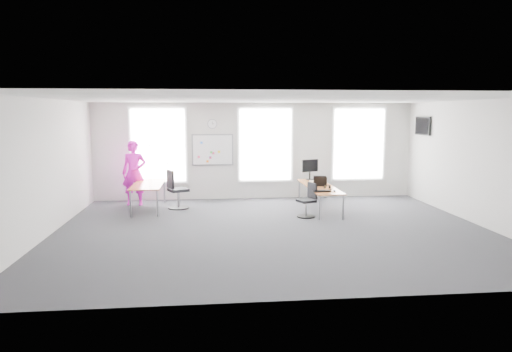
{
  "coord_description": "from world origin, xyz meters",
  "views": [
    {
      "loc": [
        -1.44,
        -10.19,
        2.69
      ],
      "look_at": [
        -0.28,
        1.2,
        1.1
      ],
      "focal_mm": 32.0,
      "sensor_mm": 36.0,
      "label": 1
    }
  ],
  "objects": [
    {
      "name": "chair_right",
      "position": [
        1.08,
        1.25,
        0.39
      ],
      "size": [
        0.52,
        0.52,
        0.89
      ],
      "rotation": [
        0.0,
        0.0,
        -1.19
      ],
      "color": "black",
      "rests_on": "ground"
    },
    {
      "name": "floor",
      "position": [
        0.0,
        0.0,
        0.0
      ],
      "size": [
        10.0,
        10.0,
        0.0
      ],
      "primitive_type": "plane",
      "color": "#26262A",
      "rests_on": "ground"
    },
    {
      "name": "keyboard",
      "position": [
        1.42,
        1.2,
        0.68
      ],
      "size": [
        0.51,
        0.26,
        0.02
      ],
      "primitive_type": "cube",
      "rotation": [
        0.0,
        0.0,
        0.19
      ],
      "color": "black",
      "rests_on": "desk_right"
    },
    {
      "name": "window_mid",
      "position": [
        0.3,
        3.97,
        1.7
      ],
      "size": [
        1.6,
        0.06,
        2.2
      ],
      "primitive_type": "cube",
      "color": "white",
      "rests_on": "wall_back"
    },
    {
      "name": "wall_right",
      "position": [
        5.0,
        0.0,
        1.5
      ],
      "size": [
        0.0,
        10.0,
        10.0
      ],
      "primitive_type": "plane",
      "rotation": [
        1.57,
        0.0,
        -1.57
      ],
      "color": "silver",
      "rests_on": "ground"
    },
    {
      "name": "laptop_sleeve",
      "position": [
        1.59,
        2.05,
        0.81
      ],
      "size": [
        0.36,
        0.3,
        0.29
      ],
      "rotation": [
        0.0,
        0.0,
        -0.33
      ],
      "color": "black",
      "rests_on": "desk_right"
    },
    {
      "name": "wall_back",
      "position": [
        0.0,
        4.0,
        1.5
      ],
      "size": [
        10.0,
        0.0,
        10.0
      ],
      "primitive_type": "plane",
      "rotation": [
        1.57,
        0.0,
        0.0
      ],
      "color": "silver",
      "rests_on": "ground"
    },
    {
      "name": "wall_left",
      "position": [
        -5.0,
        0.0,
        1.5
      ],
      "size": [
        0.0,
        10.0,
        10.0
      ],
      "primitive_type": "plane",
      "rotation": [
        1.57,
        0.0,
        1.57
      ],
      "color": "silver",
      "rests_on": "ground"
    },
    {
      "name": "monitor",
      "position": [
        1.58,
        3.29,
        1.04
      ],
      "size": [
        0.54,
        0.24,
        0.62
      ],
      "rotation": [
        0.0,
        0.0,
        0.35
      ],
      "color": "black",
      "rests_on": "desk_right"
    },
    {
      "name": "mouse",
      "position": [
        1.76,
        1.15,
        0.69
      ],
      "size": [
        0.11,
        0.14,
        0.05
      ],
      "primitive_type": "ellipsoid",
      "rotation": [
        0.0,
        0.0,
        0.32
      ],
      "color": "black",
      "rests_on": "desk_right"
    },
    {
      "name": "tv",
      "position": [
        4.95,
        3.0,
        2.3
      ],
      "size": [
        0.06,
        0.9,
        0.55
      ],
      "primitive_type": "cube",
      "color": "black",
      "rests_on": "wall_right"
    },
    {
      "name": "lens_cap",
      "position": [
        1.74,
        1.47,
        0.67
      ],
      "size": [
        0.08,
        0.08,
        0.01
      ],
      "primitive_type": "cylinder",
      "rotation": [
        0.0,
        0.0,
        -0.15
      ],
      "color": "black",
      "rests_on": "desk_right"
    },
    {
      "name": "chair_left",
      "position": [
        -2.4,
        2.64,
        0.48
      ],
      "size": [
        0.66,
        0.66,
        1.1
      ],
      "rotation": [
        0.0,
        0.0,
        1.99
      ],
      "color": "black",
      "rests_on": "ground"
    },
    {
      "name": "desk_left",
      "position": [
        -3.16,
        2.6,
        0.67
      ],
      "size": [
        0.8,
        2.01,
        0.73
      ],
      "color": "orange",
      "rests_on": "ground"
    },
    {
      "name": "headphones",
      "position": [
        1.7,
        1.68,
        0.71
      ],
      "size": [
        0.17,
        0.09,
        0.1
      ],
      "rotation": [
        0.0,
        0.0,
        0.03
      ],
      "color": "black",
      "rests_on": "desk_right"
    },
    {
      "name": "whiteboard",
      "position": [
        -1.35,
        3.97,
        1.55
      ],
      "size": [
        1.2,
        0.03,
        0.9
      ],
      "primitive_type": "cube",
      "color": "white",
      "rests_on": "wall_back"
    },
    {
      "name": "wall_clock",
      "position": [
        -1.35,
        3.97,
        2.35
      ],
      "size": [
        0.3,
        0.04,
        0.3
      ],
      "primitive_type": "cylinder",
      "rotation": [
        1.57,
        0.0,
        0.0
      ],
      "color": "gray",
      "rests_on": "wall_back"
    },
    {
      "name": "window_right",
      "position": [
        3.3,
        3.97,
        1.7
      ],
      "size": [
        1.6,
        0.06,
        2.2
      ],
      "primitive_type": "cube",
      "color": "white",
      "rests_on": "wall_back"
    },
    {
      "name": "person",
      "position": [
        -3.64,
        3.3,
        0.95
      ],
      "size": [
        0.7,
        0.46,
        1.9
      ],
      "primitive_type": "imported",
      "rotation": [
        0.0,
        0.0,
        -0.01
      ],
      "color": "#EB18CB",
      "rests_on": "ground"
    },
    {
      "name": "wall_front",
      "position": [
        0.0,
        -4.0,
        1.5
      ],
      "size": [
        10.0,
        0.0,
        10.0
      ],
      "primitive_type": "plane",
      "rotation": [
        -1.57,
        0.0,
        0.0
      ],
      "color": "silver",
      "rests_on": "ground"
    },
    {
      "name": "window_left",
      "position": [
        -3.0,
        3.97,
        1.7
      ],
      "size": [
        1.6,
        0.06,
        2.2
      ],
      "primitive_type": "cube",
      "color": "white",
      "rests_on": "wall_back"
    },
    {
      "name": "ceiling",
      "position": [
        0.0,
        0.0,
        3.0
      ],
      "size": [
        10.0,
        10.0,
        0.0
      ],
      "primitive_type": "plane",
      "rotation": [
        3.14,
        0.0,
        0.0
      ],
      "color": "white",
      "rests_on": "ground"
    },
    {
      "name": "paper_stack",
      "position": [
        1.52,
        2.38,
        0.72
      ],
      "size": [
        0.35,
        0.3,
        0.1
      ],
      "primitive_type": "cube",
      "rotation": [
        0.0,
        0.0,
        -0.27
      ],
      "color": "beige",
      "rests_on": "desk_right"
    },
    {
      "name": "desk_right",
      "position": [
        1.6,
        2.13,
        0.62
      ],
      "size": [
        0.73,
        2.74,
        0.67
      ],
      "color": "orange",
      "rests_on": "ground"
    }
  ]
}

